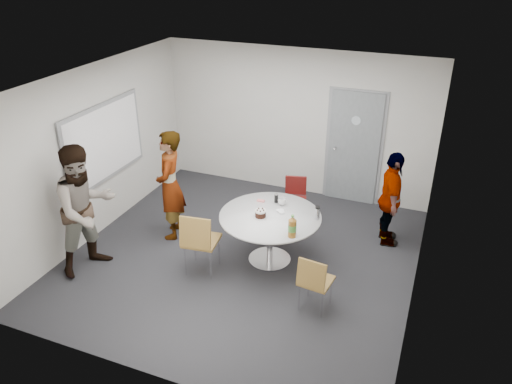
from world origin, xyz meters
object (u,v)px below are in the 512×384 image
at_px(chair_near_left, 199,238).
at_px(person_right, 391,199).
at_px(door, 354,148).
at_px(person_main, 170,185).
at_px(chair_far, 295,195).
at_px(whiteboard, 105,142).
at_px(table, 272,222).
at_px(chair_near_right, 314,279).
at_px(person_left, 86,209).

bearing_deg(chair_near_left, person_right, 31.02).
bearing_deg(door, person_main, -136.56).
relative_size(chair_near_left, chair_far, 1.25).
height_order(whiteboard, person_main, whiteboard).
bearing_deg(table, chair_far, 92.33).
xyz_separation_m(door, chair_far, (-0.72, -1.10, -0.55)).
bearing_deg(table, person_main, 175.91).
distance_m(person_main, person_right, 3.43).
bearing_deg(chair_near_right, door, 100.49).
xyz_separation_m(door, chair_near_left, (-1.51, -3.09, -0.42)).
relative_size(door, chair_near_left, 2.15).
bearing_deg(chair_near_right, person_right, 79.36).
distance_m(whiteboard, person_main, 1.27).
bearing_deg(chair_far, table, 78.56).
xyz_separation_m(door, person_main, (-2.41, -2.29, -0.13)).
bearing_deg(chair_near_left, chair_near_right, -12.97).
height_order(whiteboard, chair_far, whiteboard).
distance_m(chair_far, person_main, 2.11).
bearing_deg(whiteboard, chair_far, 22.63).
xyz_separation_m(door, chair_near_right, (0.22, -3.27, -0.53)).
height_order(door, person_left, door).
height_order(person_left, person_right, person_left).
bearing_deg(person_left, chair_near_left, -54.93).
bearing_deg(person_main, whiteboard, -109.78).
xyz_separation_m(chair_near_right, person_main, (-2.63, 0.98, 0.40)).
relative_size(table, person_right, 0.96).
relative_size(chair_near_left, person_main, 0.55).
relative_size(whiteboard, person_main, 1.06).
relative_size(table, chair_near_right, 1.80).
distance_m(chair_near_right, person_main, 2.84).
relative_size(door, chair_far, 2.69).
distance_m(whiteboard, person_right, 4.58).
distance_m(person_left, person_right, 4.51).
distance_m(table, chair_near_left, 1.08).
distance_m(chair_near_left, chair_near_right, 1.74).
xyz_separation_m(person_main, person_right, (3.26, 1.04, -0.12)).
xyz_separation_m(table, chair_near_right, (0.89, -0.86, -0.17)).
bearing_deg(whiteboard, person_main, -0.20).
relative_size(door, person_right, 1.38).
height_order(chair_near_left, chair_near_right, chair_near_left).
xyz_separation_m(table, person_right, (1.52, 1.17, 0.10)).
bearing_deg(person_main, chair_near_left, 28.81).
bearing_deg(chair_far, whiteboard, 8.86).
bearing_deg(door, person_left, -131.04).
distance_m(door, person_right, 1.53).
bearing_deg(table, chair_near_right, -44.04).
bearing_deg(chair_near_right, chair_far, 120.09).
height_order(chair_near_right, chair_far, chair_near_right).
distance_m(table, chair_near_right, 1.25).
bearing_deg(table, chair_near_left, -140.78).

